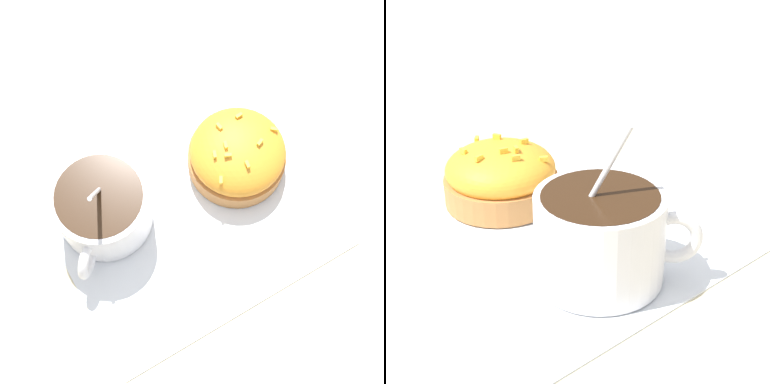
# 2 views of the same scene
# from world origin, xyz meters

# --- Properties ---
(ground_plane) EXTENTS (3.00, 3.00, 0.00)m
(ground_plane) POSITION_xyz_m (0.00, 0.00, 0.00)
(ground_plane) COLOR #C6B793
(paper_napkin) EXTENTS (0.29, 0.30, 0.00)m
(paper_napkin) POSITION_xyz_m (0.00, 0.00, 0.00)
(paper_napkin) COLOR white
(paper_napkin) RESTS_ON ground_plane
(coffee_cup) EXTENTS (0.09, 0.11, 0.12)m
(coffee_cup) POSITION_xyz_m (-0.07, 0.01, 0.04)
(coffee_cup) COLOR white
(coffee_cup) RESTS_ON paper_napkin
(frosted_pastry) EXTENTS (0.10, 0.10, 0.05)m
(frosted_pastry) POSITION_xyz_m (0.07, 0.01, 0.03)
(frosted_pastry) COLOR #B2753D
(frosted_pastry) RESTS_ON paper_napkin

